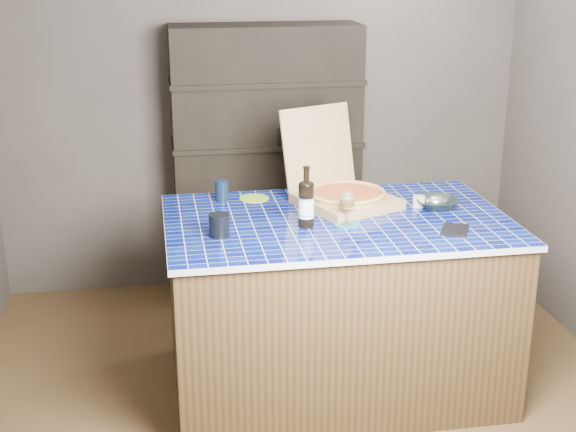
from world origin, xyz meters
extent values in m
plane|color=brown|center=(0.00, 0.00, 0.00)|extent=(3.50, 3.50, 0.00)
plane|color=#4F4B45|center=(0.00, 1.75, 1.25)|extent=(3.50, 0.00, 3.50)
plane|color=#4F4B45|center=(0.00, -1.75, 1.25)|extent=(3.50, 0.00, 3.50)
cube|color=black|center=(0.00, 1.53, 0.90)|extent=(1.20, 0.40, 1.80)
cube|color=black|center=(0.25, 1.48, 1.12)|extent=(0.40, 0.32, 0.12)
cube|color=#48311C|center=(0.18, 0.23, 0.46)|extent=(1.70, 1.07, 0.92)
cube|color=#050E51|center=(0.18, 0.23, 0.94)|extent=(1.74, 1.11, 0.03)
cube|color=#A47954|center=(0.27, 0.42, 0.98)|extent=(0.58, 0.58, 0.05)
cube|color=#A47954|center=(0.17, 0.66, 1.22)|extent=(0.45, 0.27, 0.44)
cylinder|color=#A88546|center=(0.27, 0.42, 1.01)|extent=(0.41, 0.41, 0.01)
cylinder|color=maroon|center=(0.27, 0.42, 1.02)|extent=(0.36, 0.36, 0.01)
torus|color=#A88546|center=(0.27, 0.42, 1.03)|extent=(0.41, 0.41, 0.02)
cylinder|color=black|center=(0.00, 0.13, 1.06)|extent=(0.08, 0.08, 0.21)
ellipsoid|color=black|center=(0.00, 0.13, 1.17)|extent=(0.08, 0.08, 0.04)
cylinder|color=black|center=(0.00, 0.13, 1.22)|extent=(0.03, 0.03, 0.09)
cylinder|color=silver|center=(0.00, 0.13, 1.05)|extent=(0.08, 0.08, 0.10)
cylinder|color=#3E91D5|center=(0.00, 0.13, 1.02)|extent=(0.08, 0.08, 0.01)
cylinder|color=#3E91D5|center=(0.00, 0.13, 1.10)|extent=(0.08, 0.08, 0.01)
cylinder|color=#186680|center=(0.20, 0.12, 0.96)|extent=(0.13, 0.13, 0.01)
cylinder|color=white|center=(0.20, 0.12, 0.96)|extent=(0.06, 0.06, 0.00)
cylinder|color=white|center=(0.20, 0.12, 1.00)|extent=(0.01, 0.01, 0.07)
ellipsoid|color=white|center=(0.20, 0.12, 1.08)|extent=(0.07, 0.07, 0.10)
cylinder|color=#C2881F|center=(0.20, 0.12, 1.07)|extent=(0.06, 0.06, 0.05)
cylinder|color=white|center=(0.20, 0.12, 1.09)|extent=(0.06, 0.06, 0.02)
cylinder|color=black|center=(-0.43, 0.06, 1.01)|extent=(0.10, 0.10, 0.11)
cube|color=black|center=(0.70, -0.06, 0.96)|extent=(0.18, 0.21, 0.01)
imported|color=black|center=(0.73, 0.30, 0.98)|extent=(0.26, 0.26, 0.05)
ellipsoid|color=silver|center=(0.73, 0.30, 0.99)|extent=(0.12, 0.10, 0.05)
cylinder|color=silver|center=(0.65, 0.34, 0.98)|extent=(0.07, 0.07, 0.06)
cylinder|color=black|center=(-0.37, 0.62, 1.01)|extent=(0.07, 0.07, 0.11)
cylinder|color=#89B727|center=(-0.19, 0.62, 0.96)|extent=(0.16, 0.16, 0.01)
camera|label=1|loc=(-0.70, -3.52, 2.26)|focal=50.00mm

